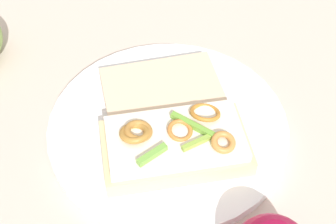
# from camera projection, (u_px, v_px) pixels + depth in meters

# --- Properties ---
(ground_plane) EXTENTS (2.00, 2.00, 0.00)m
(ground_plane) POSITION_uv_depth(u_px,v_px,m) (168.00, 130.00, 0.59)
(ground_plane) COLOR #C3B0A3
(ground_plane) RESTS_ON ground
(plate) EXTENTS (0.30, 0.30, 0.01)m
(plate) POSITION_uv_depth(u_px,v_px,m) (168.00, 126.00, 0.59)
(plate) COLOR white
(plate) RESTS_ON ground_plane
(sandwich) EXTENTS (0.12, 0.18, 0.05)m
(sandwich) POSITION_uv_depth(u_px,v_px,m) (175.00, 144.00, 0.54)
(sandwich) COLOR #D1BF8B
(sandwich) RESTS_ON plate
(bread_slice_side) EXTENTS (0.11, 0.16, 0.02)m
(bread_slice_side) POSITION_uv_depth(u_px,v_px,m) (162.00, 90.00, 0.61)
(bread_slice_side) COLOR beige
(bread_slice_side) RESTS_ON plate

